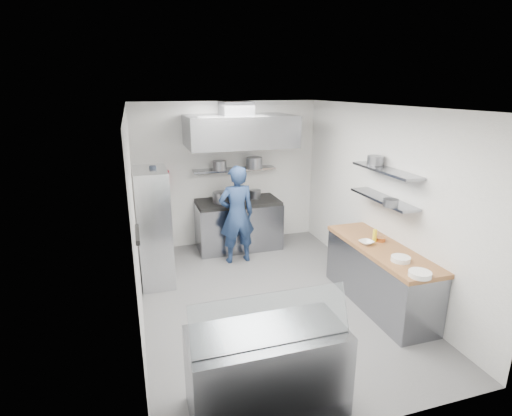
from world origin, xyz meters
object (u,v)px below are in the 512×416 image
object	(u,v)px
wire_rack	(154,227)
display_case	(267,370)
gas_range	(238,226)
chef	(237,215)

from	to	relation	value
wire_rack	display_case	xyz separation A→B (m)	(0.84, -3.12, -0.50)
gas_range	chef	distance (m)	0.79
chef	display_case	world-z (taller)	chef
gas_range	chef	bearing A→B (deg)	-106.62
wire_rack	display_case	world-z (taller)	wire_rack
chef	wire_rack	xyz separation A→B (m)	(-1.44, -0.35, 0.04)
gas_range	chef	size ratio (longest dim) A/B	0.91
wire_rack	display_case	size ratio (longest dim) A/B	1.23
gas_range	display_case	distance (m)	4.18
gas_range	chef	xyz separation A→B (m)	(-0.19, -0.63, 0.43)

